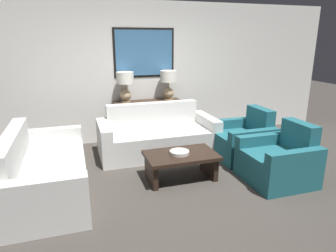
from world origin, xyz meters
name	(u,v)px	position (x,y,z in m)	size (l,w,h in m)	color
ground_plane	(190,193)	(0.00, 0.00, 0.00)	(20.00, 20.00, 0.00)	#3D3833
back_wall	(144,72)	(0.00, 2.49, 1.33)	(8.07, 0.12, 2.65)	silver
console_table	(148,121)	(0.00, 2.23, 0.41)	(1.29, 0.35, 0.81)	#332319
table_lamp_left	(125,83)	(-0.42, 2.23, 1.16)	(0.32, 0.32, 0.56)	tan
table_lamp_right	(168,81)	(0.42, 2.23, 1.16)	(0.32, 0.32, 0.56)	tan
couch_by_back_wall	(157,137)	(0.00, 1.56, 0.29)	(2.03, 0.94, 0.84)	silver
couch_by_side	(44,173)	(-1.80, 0.59, 0.29)	(0.94, 2.03, 0.84)	silver
coffee_table	(181,161)	(0.03, 0.44, 0.28)	(1.01, 0.63, 0.39)	black
decorative_bowl	(179,152)	(0.01, 0.43, 0.41)	(0.28, 0.28, 0.05)	beige
armchair_near_back_wall	(243,141)	(1.33, 0.91, 0.29)	(0.86, 0.87, 0.84)	#1E5B66
armchair_near_camera	(279,162)	(1.33, -0.04, 0.29)	(0.86, 0.87, 0.84)	#1E5B66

